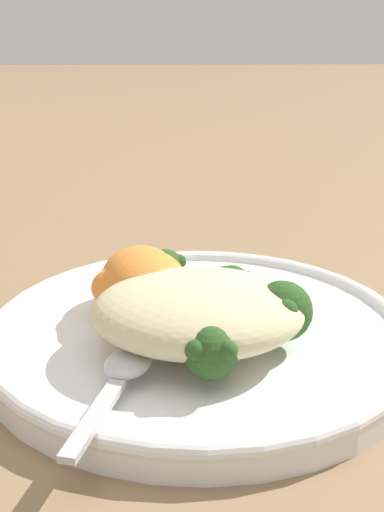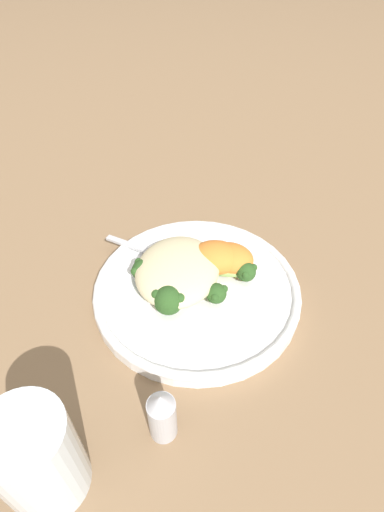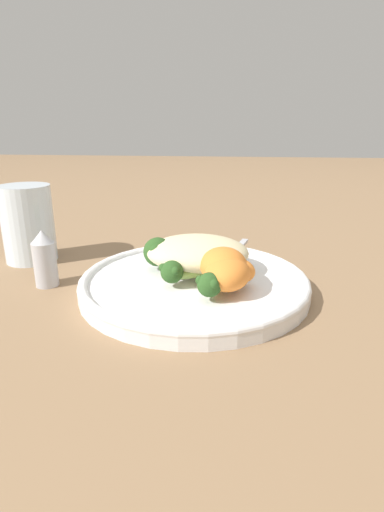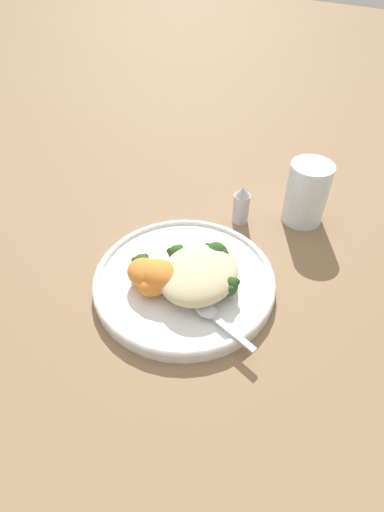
{
  "view_description": "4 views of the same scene",
  "coord_description": "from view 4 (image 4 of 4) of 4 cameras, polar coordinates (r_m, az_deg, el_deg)",
  "views": [
    {
      "loc": [
        0.0,
        0.43,
        0.22
      ],
      "look_at": [
        -0.0,
        0.01,
        0.06
      ],
      "focal_mm": 50.0,
      "sensor_mm": 36.0,
      "label": 1
    },
    {
      "loc": [
        -0.36,
        -0.05,
        0.42
      ],
      "look_at": [
        0.01,
        0.03,
        0.05
      ],
      "focal_mm": 28.0,
      "sensor_mm": 36.0,
      "label": 2
    },
    {
      "loc": [
        0.03,
        -0.43,
        0.2
      ],
      "look_at": [
        -0.02,
        0.02,
        0.04
      ],
      "focal_mm": 28.0,
      "sensor_mm": 36.0,
      "label": 3
    },
    {
      "loc": [
        0.33,
        0.25,
        0.46
      ],
      "look_at": [
        -0.03,
        0.02,
        0.05
      ],
      "focal_mm": 28.0,
      "sensor_mm": 36.0,
      "label": 4
    }
  ],
  "objects": [
    {
      "name": "plate",
      "position": [
        0.61,
        -1.11,
        -3.45
      ],
      "size": [
        0.28,
        0.28,
        0.02
      ],
      "color": "white",
      "rests_on": "ground_plane"
    },
    {
      "name": "sweet_potato_chunk_0",
      "position": [
        0.58,
        -5.05,
        -2.65
      ],
      "size": [
        0.06,
        0.07,
        0.04
      ],
      "primitive_type": "ellipsoid",
      "rotation": [
        0.0,
        0.0,
        4.78
      ],
      "color": "orange",
      "rests_on": "plate"
    },
    {
      "name": "salt_shaker",
      "position": [
        0.72,
        7.05,
        7.23
      ],
      "size": [
        0.03,
        0.03,
        0.07
      ],
      "color": "#B2B2B7",
      "rests_on": "ground_plane"
    },
    {
      "name": "sweet_potato_chunk_1",
      "position": [
        0.57,
        -5.5,
        -3.94
      ],
      "size": [
        0.06,
        0.06,
        0.03
      ],
      "primitive_type": "ellipsoid",
      "rotation": [
        0.0,
        0.0,
        5.75
      ],
      "color": "orange",
      "rests_on": "plate"
    },
    {
      "name": "ground_plane",
      "position": [
        0.62,
        -3.21,
        -4.22
      ],
      "size": [
        4.0,
        4.0,
        0.0
      ],
      "primitive_type": "plane",
      "color": "#846647"
    },
    {
      "name": "water_glass",
      "position": [
        0.73,
        16.05,
        8.63
      ],
      "size": [
        0.07,
        0.07,
        0.11
      ],
      "primitive_type": "cylinder",
      "color": "silver",
      "rests_on": "ground_plane"
    },
    {
      "name": "spoon",
      "position": [
        0.55,
        2.92,
        -8.42
      ],
      "size": [
        0.04,
        0.11,
        0.01
      ],
      "rotation": [
        0.0,
        0.0,
        1.31
      ],
      "color": "#B7B7BC",
      "rests_on": "plate"
    },
    {
      "name": "broccoli_stalk_0",
      "position": [
        0.57,
        2.99,
        -4.2
      ],
      "size": [
        0.06,
        0.1,
        0.03
      ],
      "rotation": [
        0.0,
        0.0,
        2.0
      ],
      "color": "#8EB25B",
      "rests_on": "plate"
    },
    {
      "name": "sweet_potato_chunk_2",
      "position": [
        0.58,
        -6.57,
        -2.51
      ],
      "size": [
        0.06,
        0.07,
        0.04
      ],
      "primitive_type": "ellipsoid",
      "rotation": [
        0.0,
        0.0,
        1.39
      ],
      "color": "orange",
      "rests_on": "plate"
    },
    {
      "name": "broccoli_stalk_1",
      "position": [
        0.6,
        2.34,
        -0.7
      ],
      "size": [
        0.11,
        0.05,
        0.04
      ],
      "rotation": [
        0.0,
        0.0,
        2.94
      ],
      "color": "#8EB25B",
      "rests_on": "plate"
    },
    {
      "name": "broccoli_stalk_3",
      "position": [
        0.6,
        -5.75,
        -1.79
      ],
      "size": [
        0.03,
        0.09,
        0.03
      ],
      "rotation": [
        0.0,
        0.0,
        4.7
      ],
      "color": "#8EB25B",
      "rests_on": "plate"
    },
    {
      "name": "quinoa_mound",
      "position": [
        0.58,
        0.99,
        -2.56
      ],
      "size": [
        0.13,
        0.11,
        0.04
      ],
      "primitive_type": "ellipsoid",
      "color": "beige",
      "rests_on": "plate"
    },
    {
      "name": "broccoli_stalk_2",
      "position": [
        0.61,
        -2.06,
        -0.8
      ],
      "size": [
        0.08,
        0.07,
        0.03
      ],
      "rotation": [
        0.0,
        0.0,
        3.85
      ],
      "color": "#8EB25B",
      "rests_on": "plate"
    }
  ]
}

